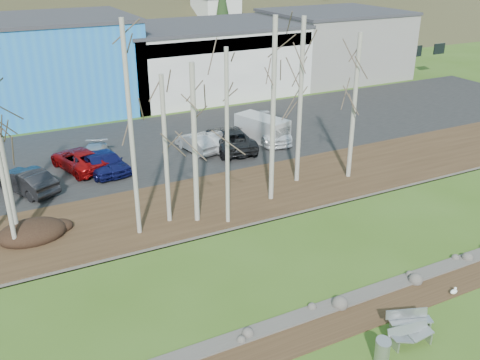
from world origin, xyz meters
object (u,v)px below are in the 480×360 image
car_4 (96,163)px  car_2 (79,159)px  car_3 (94,157)px  car_8 (108,162)px  bench_damaged (410,335)px  car_6 (230,138)px  car_9 (212,140)px  car_5 (196,143)px  car_1 (26,181)px  seagull (454,291)px  car_7 (269,130)px  van_white (264,129)px  litter_bin (382,352)px  bench_intact (409,320)px

car_4 → car_2: bearing=110.3°
car_3 → car_8: car_8 is taller
bench_damaged → car_6: car_6 is taller
car_9 → car_5: bearing=-9.8°
car_2 → car_1: bearing=15.6°
car_3 → car_5: 7.28m
seagull → car_7: size_ratio=0.08×
car_6 → car_9: bearing=-22.0°
car_1 → van_white: 17.42m
car_7 → van_white: 0.59m
car_6 → car_3: bearing=1.4°
car_3 → car_5: car_5 is taller
litter_bin → seagull: (5.56, 1.77, -0.29)m
van_white → car_4: bearing=164.9°
car_4 → van_white: bearing=-11.2°
car_5 → car_7: 6.00m
bench_intact → car_1: (-11.67, 20.08, 0.47)m
bench_damaged → litter_bin: bearing=-161.4°
car_1 → car_4: 4.58m
car_2 → car_3: 1.00m
car_3 → car_8: (0.61, -1.33, 0.05)m
car_2 → car_7: car_7 is taller
bench_intact → car_9: size_ratio=0.45×
car_9 → van_white: (4.18, -0.30, 0.28)m
bench_intact → litter_bin: 2.40m
litter_bin → car_7: bearing=69.7°
car_3 → car_7: size_ratio=0.82×
seagull → van_white: (2.32, 20.81, 0.90)m
car_3 → car_9: size_ratio=1.12×
van_white → car_7: bearing=1.3°
seagull → car_1: 24.45m
car_4 → car_6: car_6 is taller
bench_damaged → litter_bin: size_ratio=1.91×
car_5 → van_white: van_white is taller
car_9 → van_white: van_white is taller
bench_damaged → car_7: (6.79, 22.46, 0.54)m
car_1 → car_3: car_1 is taller
car_2 → litter_bin: bearing=88.1°
bench_intact → car_8: size_ratio=0.43×
litter_bin → seagull: bearing=17.6°
car_1 → car_4: size_ratio=1.12×
car_4 → bench_intact: bearing=-84.8°
car_4 → car_7: car_7 is taller
car_8 → car_9: (7.95, 0.85, -0.04)m
litter_bin → car_9: size_ratio=0.23×
litter_bin → car_1: 23.07m
bench_intact → bench_damaged: bench_intact is taller
bench_damaged → car_4: car_4 is taller
car_6 → car_9: 1.32m
car_9 → litter_bin: bearing=71.0°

